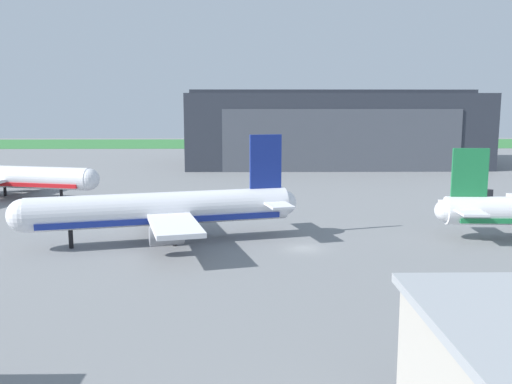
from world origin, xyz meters
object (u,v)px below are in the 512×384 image
(maintenance_hangar, at_px, (331,129))
(airliner_near_right, at_px, (160,210))
(pushback_tractor, at_px, (480,194))
(airliner_far_right, at_px, (3,177))

(maintenance_hangar, xyz_separation_m, airliner_near_right, (-35.67, -93.79, -6.03))
(airliner_near_right, height_order, pushback_tractor, airliner_near_right)
(airliner_far_right, height_order, pushback_tractor, airliner_far_right)
(airliner_near_right, distance_m, airliner_far_right, 49.32)
(maintenance_hangar, xyz_separation_m, pushback_tractor, (18.30, -63.01, -9.10))
(airliner_far_right, bearing_deg, maintenance_hangar, 39.86)
(pushback_tractor, bearing_deg, airliner_near_right, -150.30)
(maintenance_hangar, height_order, airliner_near_right, maintenance_hangar)
(maintenance_hangar, bearing_deg, pushback_tractor, -73.81)
(maintenance_hangar, bearing_deg, airliner_near_right, -110.82)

